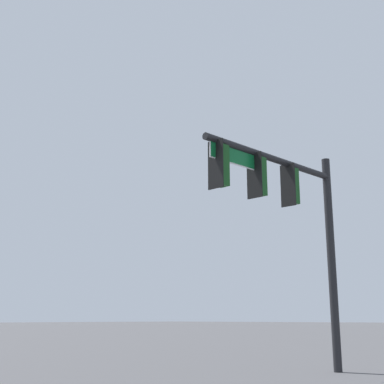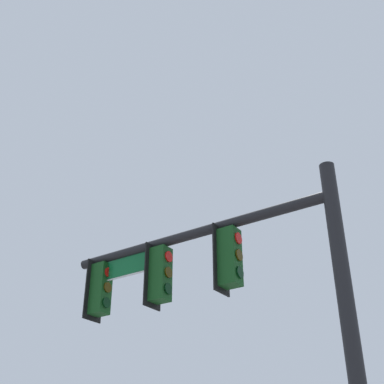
# 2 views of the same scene
# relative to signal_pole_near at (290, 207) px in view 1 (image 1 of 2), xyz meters

# --- Properties ---
(signal_pole_near) EXTENTS (5.92, 0.74, 6.76)m
(signal_pole_near) POSITION_rel_signal_pole_near_xyz_m (0.00, 0.00, 0.00)
(signal_pole_near) COLOR black
(signal_pole_near) RESTS_ON ground_plane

